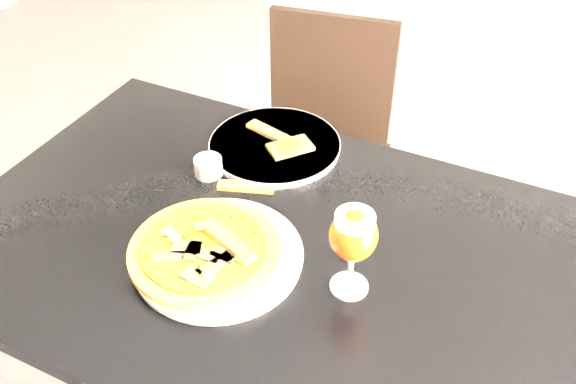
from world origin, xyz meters
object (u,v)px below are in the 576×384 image
at_px(dining_table, 263,272).
at_px(beer_glass, 354,236).
at_px(chair_far, 320,149).
at_px(pizza, 205,249).

relative_size(dining_table, beer_glass, 7.28).
xyz_separation_m(dining_table, chair_far, (-0.10, 0.69, -0.19)).
bearing_deg(beer_glass, pizza, -174.17).
bearing_deg(dining_table, chair_far, 103.72).
xyz_separation_m(dining_table, pizza, (-0.08, -0.08, 0.12)).
bearing_deg(beer_glass, chair_far, 111.50).
bearing_deg(pizza, beer_glass, 5.83).
height_order(dining_table, chair_far, chair_far).
relative_size(pizza, beer_glass, 1.62).
height_order(dining_table, beer_glass, beer_glass).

